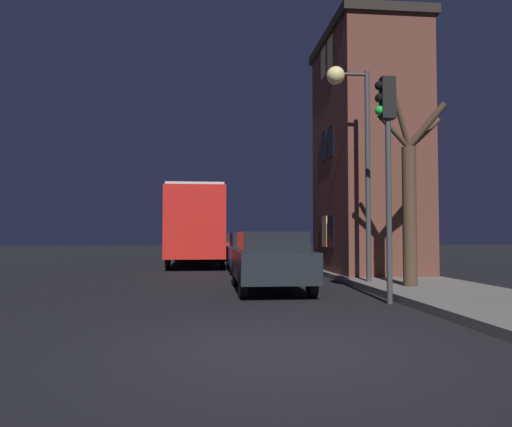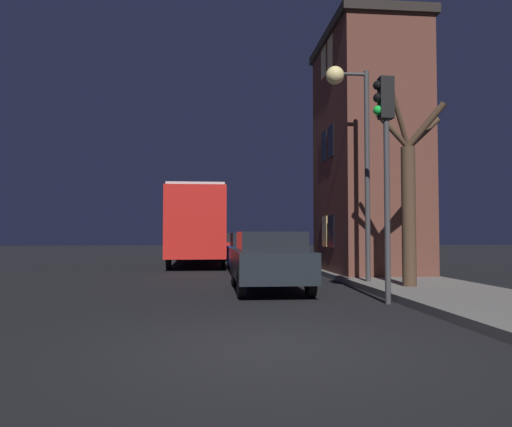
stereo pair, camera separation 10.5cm
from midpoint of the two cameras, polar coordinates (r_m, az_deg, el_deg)
ground_plane at (r=6.69m, az=1.97°, el=-15.04°), size 120.00×120.00×0.00m
brick_building at (r=18.32m, az=12.40°, el=6.99°), size 3.09×5.23×8.49m
streetlamp at (r=14.36m, az=10.55°, el=10.39°), size 1.22×0.51×5.98m
traffic_light at (r=11.09m, az=14.45°, el=7.95°), size 0.43×0.24×4.83m
bare_tree at (r=13.18m, az=17.03°, el=1.95°), size 1.86×0.97×4.95m
bus at (r=24.42m, az=-6.92°, el=-0.84°), size 2.49×9.65×3.55m
car_near_lane at (r=12.85m, az=1.41°, el=-5.30°), size 1.79×4.16×1.53m
car_mid_lane at (r=19.57m, az=-0.68°, el=-4.39°), size 1.82×4.26×1.52m
car_far_lane at (r=29.13m, az=-2.62°, el=-3.66°), size 1.89×4.60×1.55m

